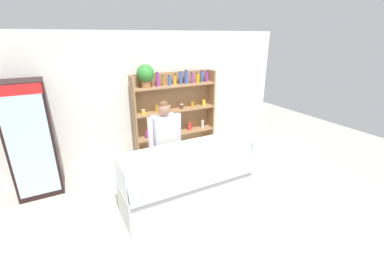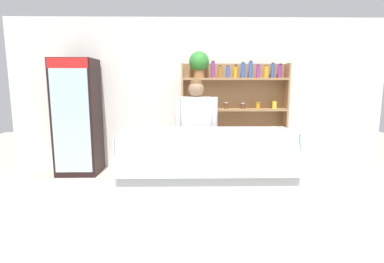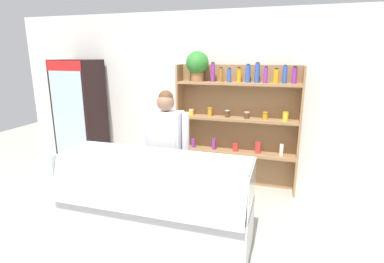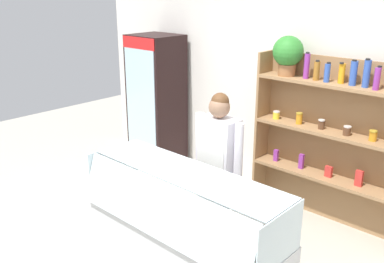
# 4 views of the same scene
# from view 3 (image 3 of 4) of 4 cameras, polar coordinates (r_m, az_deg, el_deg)

# --- Properties ---
(ground_plane) EXTENTS (12.00, 12.00, 0.00)m
(ground_plane) POSITION_cam_3_polar(r_m,az_deg,el_deg) (3.65, -6.82, -19.61)
(ground_plane) COLOR #B7B2A3
(back_wall) EXTENTS (6.80, 0.10, 2.70)m
(back_wall) POSITION_cam_3_polar(r_m,az_deg,el_deg) (4.95, 2.03, 6.45)
(back_wall) COLOR white
(back_wall) RESTS_ON ground
(drinks_fridge) EXTENTS (0.68, 0.62, 1.96)m
(drinks_fridge) POSITION_cam_3_polar(r_m,az_deg,el_deg) (5.56, -20.40, 2.56)
(drinks_fridge) COLOR black
(drinks_fridge) RESTS_ON ground
(shelving_unit) EXTENTS (1.84, 0.34, 2.09)m
(shelving_unit) POSITION_cam_3_polar(r_m,az_deg,el_deg) (4.60, 7.18, 4.08)
(shelving_unit) COLOR #9E754C
(shelving_unit) RESTS_ON ground
(deli_display_case) EXTENTS (2.07, 0.74, 1.01)m
(deli_display_case) POSITION_cam_3_polar(r_m,az_deg,el_deg) (3.44, -7.09, -15.70)
(deli_display_case) COLOR silver
(deli_display_case) RESTS_ON ground
(shop_clerk) EXTENTS (0.59, 0.25, 1.62)m
(shop_clerk) POSITION_cam_3_polar(r_m,az_deg,el_deg) (3.75, -4.91, -2.40)
(shop_clerk) COLOR #2D2D38
(shop_clerk) RESTS_ON ground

